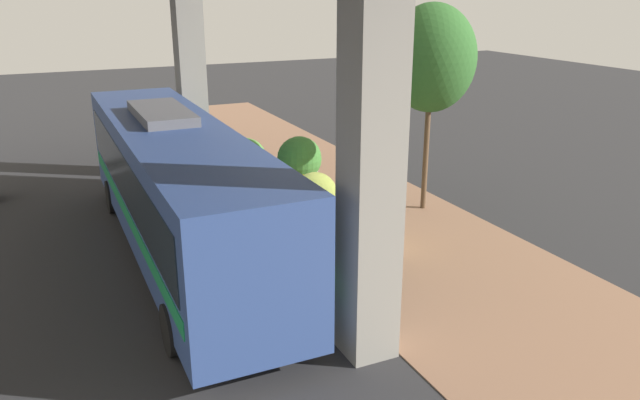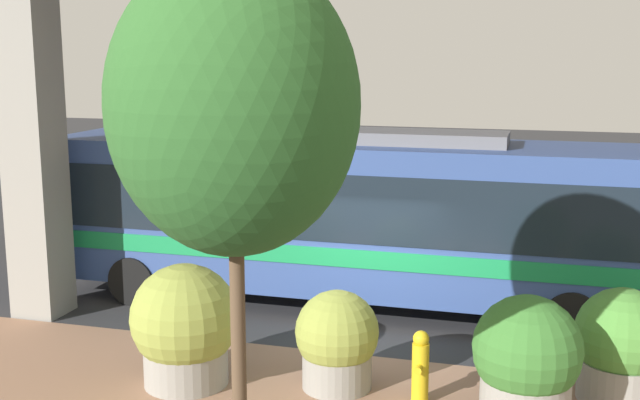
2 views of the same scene
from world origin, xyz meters
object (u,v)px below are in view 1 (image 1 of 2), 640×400
at_px(planter_back, 246,164).
at_px(planter_extra, 299,165).
at_px(planter_middle, 369,216).
at_px(bus, 177,183).
at_px(street_tree_near, 431,59).
at_px(fire_hydrant, 303,192).
at_px(planter_front, 315,199).

height_order(planter_back, planter_extra, planter_extra).
distance_m(planter_middle, planter_extra, 5.10).
distance_m(bus, planter_middle, 4.92).
bearing_deg(planter_back, street_tree_near, 135.04).
height_order(bus, planter_middle, bus).
height_order(planter_back, street_tree_near, street_tree_near).
xyz_separation_m(fire_hydrant, planter_extra, (-0.52, -1.50, 0.41)).
bearing_deg(street_tree_near, planter_middle, 34.41).
distance_m(planter_middle, street_tree_near, 5.23).
bearing_deg(planter_front, planter_middle, 102.31).
height_order(fire_hydrant, planter_back, planter_back).
distance_m(bus, street_tree_near, 8.06).
xyz_separation_m(planter_front, planter_middle, (-0.50, 2.29, 0.18)).
xyz_separation_m(bus, street_tree_near, (-7.61, -0.44, 2.62)).
relative_size(fire_hydrant, planter_back, 0.65).
xyz_separation_m(fire_hydrant, street_tree_near, (-3.42, 1.47, 4.00)).
bearing_deg(bus, planter_back, -124.98).
distance_m(planter_front, planter_extra, 2.90).
bearing_deg(street_tree_near, bus, 3.29).
xyz_separation_m(fire_hydrant, planter_front, (0.18, 1.31, 0.20)).
distance_m(planter_front, planter_back, 4.19).
height_order(bus, street_tree_near, street_tree_near).
xyz_separation_m(planter_middle, street_tree_near, (-3.10, -2.13, 3.63)).
bearing_deg(planter_extra, planter_front, 75.96).
height_order(bus, planter_back, bus).
relative_size(bus, planter_front, 8.16).
bearing_deg(planter_middle, fire_hydrant, -84.96).
relative_size(bus, fire_hydrant, 11.30).
bearing_deg(planter_back, planter_middle, 100.56).
bearing_deg(planter_back, planter_extra, 136.55).
height_order(planter_front, planter_middle, planter_middle).
xyz_separation_m(bus, planter_middle, (-4.51, 1.69, -1.00)).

